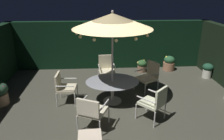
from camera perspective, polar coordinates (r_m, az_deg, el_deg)
The scene contains 13 objects.
ground_plane at distance 6.44m, azimuth 0.86°, elevation -9.82°, with size 8.58×7.08×0.02m, color #403F34.
hedge_backdrop_rear at distance 9.18m, azimuth -0.73°, elevation 6.87°, with size 8.58×0.30×2.06m, color black.
patio_dining_table at distance 6.40m, azimuth 0.11°, elevation -4.00°, with size 1.62×1.31×0.71m.
patio_umbrella at distance 5.85m, azimuth 0.12°, elevation 13.21°, with size 2.24×2.24×2.78m.
patio_chair_north at distance 7.77m, azimuth -1.50°, elevation 0.71°, with size 0.65×0.61×1.03m.
patio_chair_northeast at distance 6.55m, azimuth -13.07°, elevation -4.19°, with size 0.60×0.63×0.95m.
patio_chair_east at distance 5.21m, azimuth -5.63°, elevation -10.87°, with size 0.83×0.82×0.93m.
patio_chair_southeast at distance 5.62m, azimuth 11.58°, elevation -8.35°, with size 0.82×0.82×1.00m.
patio_chair_south at distance 7.27m, azimuth 10.08°, elevation -1.30°, with size 0.82×0.81×1.01m.
ottoman_footrest at distance 4.68m, azimuth -6.08°, elevation -17.93°, with size 0.52×0.48×0.42m.
potted_plant_right_far at distance 9.08m, azimuth 24.60°, elevation 0.00°, with size 0.40×0.40×0.59m.
potted_plant_back_center at distance 8.98m, azimuth 8.16°, elevation 1.23°, with size 0.41×0.40×0.51m.
potted_plant_left_near at distance 9.39m, azimuth 15.28°, elevation 1.83°, with size 0.49×0.49×0.63m.
Camera 1 is at (-0.44, -5.50, 3.32)m, focal length 33.50 mm.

